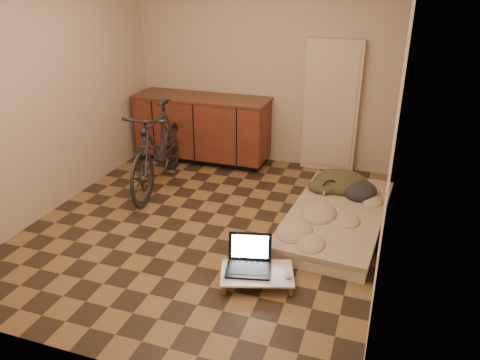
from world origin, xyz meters
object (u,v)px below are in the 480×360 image
(bicycle, at_px, (158,143))
(lap_desk, at_px, (257,274))
(futon, at_px, (337,217))
(laptop, at_px, (249,262))

(bicycle, xyz_separation_m, lap_desk, (1.69, -1.48, -0.48))
(futon, distance_m, laptop, 1.33)
(bicycle, height_order, lap_desk, bicycle)
(lap_desk, relative_size, laptop, 1.59)
(futon, xyz_separation_m, lap_desk, (-0.50, -1.24, 0.01))
(futon, relative_size, lap_desk, 2.82)
(bicycle, relative_size, futon, 0.89)
(futon, bearing_deg, lap_desk, -107.74)
(lap_desk, bearing_deg, laptop, 132.35)
(bicycle, height_order, futon, bicycle)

